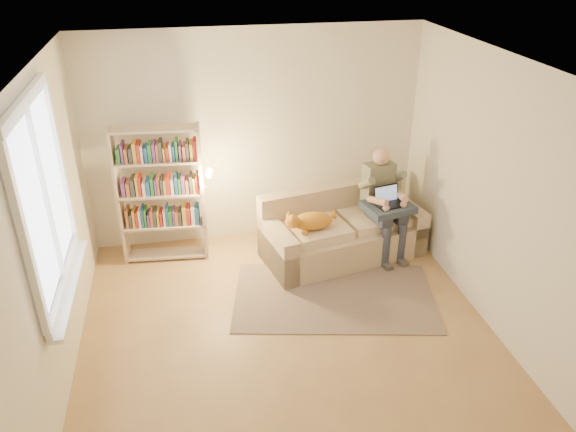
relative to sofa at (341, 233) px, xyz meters
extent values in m
plane|color=#9B7346|center=(-0.92, -1.53, -0.29)|extent=(4.50, 4.50, 0.00)
cube|color=white|center=(-0.92, -1.53, 2.31)|extent=(4.00, 4.50, 0.02)
cube|color=silver|center=(-2.92, -1.53, 1.01)|extent=(0.02, 4.50, 2.60)
cube|color=silver|center=(1.08, -1.53, 1.01)|extent=(0.02, 4.50, 2.60)
cube|color=silver|center=(-0.92, 0.72, 1.01)|extent=(4.00, 0.02, 2.60)
plane|color=white|center=(-2.89, -1.33, 1.36)|extent=(0.00, 1.50, 1.50)
cube|color=white|center=(-2.88, -1.33, 2.15)|extent=(0.05, 1.50, 0.08)
cube|color=white|center=(-2.88, -1.33, 0.57)|extent=(0.05, 1.50, 0.08)
cube|color=white|center=(-2.88, -1.33, 1.36)|extent=(0.04, 0.05, 1.50)
cube|color=white|center=(-2.84, -1.33, 0.52)|extent=(0.12, 1.52, 0.04)
cube|color=#C9B08E|center=(0.01, -0.04, -0.09)|extent=(2.01, 1.21, 0.39)
cube|color=#C9B08E|center=(-0.06, 0.28, 0.30)|extent=(1.87, 0.57, 0.40)
cube|color=#C9B08E|center=(-0.82, -0.21, -0.01)|extent=(0.36, 0.86, 0.56)
cube|color=#C9B08E|center=(0.83, 0.14, -0.01)|extent=(0.36, 0.86, 0.56)
cube|color=beige|center=(-0.39, -0.17, 0.16)|extent=(0.89, 0.71, 0.11)
cube|color=beige|center=(0.43, 0.00, 0.16)|extent=(0.89, 0.71, 0.11)
cube|color=gray|center=(0.44, 0.07, 0.59)|extent=(0.39, 0.26, 0.49)
sphere|color=tan|center=(0.45, 0.06, 0.93)|extent=(0.20, 0.20, 0.20)
cube|color=#333648|center=(0.39, -0.17, 0.30)|extent=(0.22, 0.42, 0.15)
cube|color=#333648|center=(0.60, -0.13, 0.30)|extent=(0.22, 0.42, 0.15)
cylinder|color=#333648|center=(0.43, -0.36, -0.03)|extent=(0.10, 0.10, 0.52)
cylinder|color=#333648|center=(0.64, -0.32, -0.03)|extent=(0.10, 0.10, 0.52)
ellipsoid|color=#FAA631|center=(-0.39, -0.20, 0.32)|extent=(0.50, 0.33, 0.20)
sphere|color=#FAA631|center=(-0.63, -0.29, 0.39)|extent=(0.16, 0.16, 0.16)
cylinder|color=#FAA631|center=(-0.16, -0.10, 0.28)|extent=(0.23, 0.09, 0.06)
cube|color=#2B394C|center=(0.44, -0.17, 0.38)|extent=(0.61, 0.54, 0.08)
cube|color=black|center=(0.45, -0.21, 0.43)|extent=(0.36, 0.28, 0.02)
cube|color=black|center=(0.43, -0.11, 0.53)|extent=(0.32, 0.12, 0.21)
plane|color=#8CA5CC|center=(0.43, -0.11, 0.53)|extent=(0.29, 0.11, 0.28)
cube|color=#C1A992|center=(-2.54, 0.38, 0.53)|extent=(0.06, 0.25, 1.65)
cube|color=#C1A992|center=(-1.60, 0.30, 0.53)|extent=(0.06, 0.25, 1.65)
cube|color=#C1A992|center=(-2.07, 0.34, -0.24)|extent=(1.00, 0.33, 0.03)
cube|color=#C1A992|center=(-2.07, 0.34, 0.16)|extent=(1.00, 0.33, 0.03)
cube|color=#C1A992|center=(-2.07, 0.34, 0.56)|extent=(1.00, 0.33, 0.03)
cube|color=#C1A992|center=(-2.07, 0.34, 0.96)|extent=(1.00, 0.33, 0.03)
cube|color=#C1A992|center=(-2.07, 0.34, 1.33)|extent=(1.00, 0.33, 0.03)
cube|color=gold|center=(-2.07, 0.34, 0.27)|extent=(0.85, 0.27, 0.20)
cube|color=#B2261E|center=(-2.07, 0.34, 0.67)|extent=(0.85, 0.27, 0.20)
cube|color=silver|center=(-2.07, 0.34, 1.07)|extent=(0.85, 0.27, 0.20)
cylinder|color=beige|center=(-1.67, 0.31, 0.59)|extent=(0.09, 0.09, 0.04)
cone|color=beige|center=(-1.54, 0.19, 0.84)|extent=(0.12, 0.14, 0.14)
cube|color=#7E695C|center=(-0.31, -0.86, -0.28)|extent=(2.35, 1.67, 0.01)
camera|label=1|loc=(-1.77, -5.63, 3.29)|focal=35.00mm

